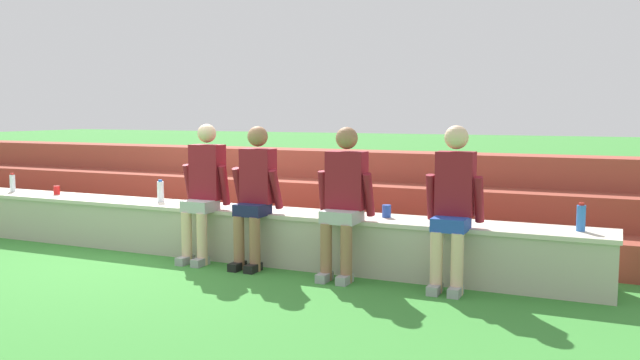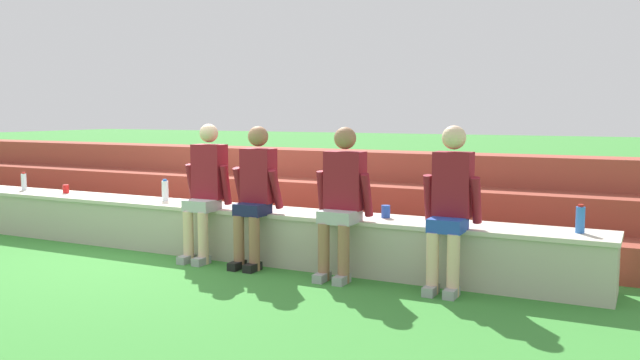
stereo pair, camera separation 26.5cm
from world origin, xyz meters
TOP-DOWN VIEW (x-y plane):
  - ground_plane at (0.00, 0.00)m, footprint 80.00×80.00m
  - stone_seating_wall at (0.00, 0.28)m, footprint 9.35×0.60m
  - brick_bleachers at (0.00, 1.86)m, footprint 12.79×1.71m
  - person_far_left at (0.63, 0.00)m, footprint 0.53×0.51m
  - person_left_of_center at (1.26, -0.01)m, footprint 0.52×0.49m
  - person_center at (2.25, -0.04)m, footprint 0.55×0.51m
  - person_right_of_center at (3.29, -0.01)m, footprint 0.51×0.53m
  - water_bottle_mid_right at (-0.18, 0.31)m, footprint 0.08×0.08m
  - water_bottle_mid_left at (-2.57, 0.33)m, footprint 0.07×0.07m
  - water_bottle_near_right at (4.34, 0.31)m, footprint 0.08×0.08m
  - plastic_cup_left_end at (-1.80, 0.33)m, footprint 0.08×0.08m
  - plastic_cup_middle at (2.55, 0.33)m, footprint 0.09×0.09m

SIDE VIEW (x-z plane):
  - ground_plane at x=0.00m, z-range 0.00..0.00m
  - stone_seating_wall at x=0.00m, z-range 0.02..0.57m
  - brick_bleachers at x=0.00m, z-range -0.12..0.96m
  - plastic_cup_left_end at x=-1.80m, z-range 0.55..0.66m
  - plastic_cup_middle at x=2.55m, z-range 0.55..0.67m
  - water_bottle_mid_left at x=-2.57m, z-range 0.54..0.78m
  - water_bottle_near_right at x=4.34m, z-range 0.54..0.79m
  - water_bottle_mid_right at x=-0.18m, z-range 0.54..0.80m
  - person_left_of_center at x=1.26m, z-range 0.06..1.50m
  - person_center at x=2.25m, z-range 0.06..1.50m
  - person_far_left at x=0.63m, z-range 0.05..1.51m
  - person_right_of_center at x=3.29m, z-range 0.06..1.52m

